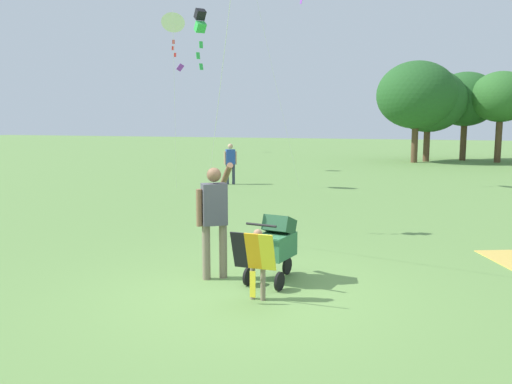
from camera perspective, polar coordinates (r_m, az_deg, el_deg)
name	(u,v)px	position (r m, az deg, el deg)	size (l,w,h in m)	color
ground_plane	(249,292)	(7.76, -0.79, -10.72)	(120.00, 120.00, 0.00)	#668E47
child_with_butterfly_kite	(257,257)	(7.26, 0.08, -7.02)	(0.60, 0.35, 0.99)	#7F705B
person_adult_flyer	(214,212)	(8.19, -4.51, -2.18)	(0.53, 0.69, 1.82)	#7F705B
stroller	(276,242)	(8.13, 2.17, -5.42)	(0.65, 1.12, 1.03)	black
kite_adult_black	(201,25)	(11.54, -5.98, 17.44)	(1.93, 3.02, 4.74)	black
kite_green_novelty	(173,24)	(19.57, -8.90, 17.42)	(1.96, 3.36, 6.12)	white
person_sitting_far	(230,160)	(20.16, -2.76, 3.41)	(0.43, 0.36, 1.54)	#33384C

